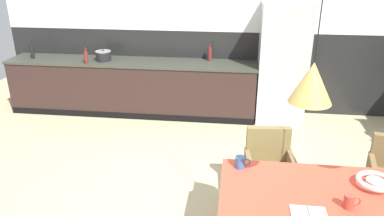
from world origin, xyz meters
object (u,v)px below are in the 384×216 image
Objects in this scene: fruit_bowl at (375,182)px; cooking_pot at (103,56)px; bottle_oil_tall at (86,57)px; pendant_lamp_over_table_near at (312,82)px; armchair_far_side at (269,159)px; mug_dark_espresso at (349,201)px; bottle_wine_green at (32,51)px; refrigerator_column at (282,64)px; dining_table at (348,201)px; open_book at (309,215)px; bottle_spice_small at (210,54)px; mug_wide_latte at (240,162)px.

cooking_pot reaches higher than fruit_bowl.
bottle_oil_tall is 4.14m from pendant_lamp_over_table_near.
mug_dark_espresso is (0.49, -1.04, 0.28)m from armchair_far_side.
bottle_wine_green is at bearing 142.54° from mug_dark_espresso.
fruit_bowl is at bearing 47.80° from mug_dark_espresso.
pendant_lamp_over_table_near is (-0.36, 0.09, 0.87)m from mug_dark_espresso.
refrigerator_column reaches higher than armchair_far_side.
cooking_pot is (-3.27, 2.91, 0.19)m from fruit_bowl.
fruit_bowl is (0.24, 0.17, 0.08)m from dining_table.
bottle_wine_green is (-0.99, 0.19, 0.01)m from bottle_oil_tall.
bottle_spice_small reaches higher than open_book.
refrigerator_column is 7.28× the size of bottle_oil_tall.
cooking_pot is (-2.50, 2.17, 0.47)m from armchair_far_side.
refrigerator_column is 2.86m from mug_wide_latte.
mug_wide_latte is at bearing 171.32° from fruit_bowl.
fruit_bowl reaches higher than dining_table.
open_book is at bearing -76.57° from pendant_lamp_over_table_near.
refrigerator_column reaches higher than bottle_wine_green.
cooking_pot is 0.23× the size of pendant_lamp_over_table_near.
open_book is 0.89× the size of bottle_wine_green.
dining_table is (0.22, -3.12, -0.22)m from refrigerator_column.
pendant_lamp_over_table_near reaches higher than mug_dark_espresso.
bottle_wine_green is at bearing 146.96° from fruit_bowl.
pendant_lamp_over_table_near is (0.13, -0.95, 1.15)m from armchair_far_side.
armchair_far_side reaches higher than open_book.
mug_dark_espresso reaches higher than mug_wide_latte.
mug_dark_espresso is (0.30, 0.13, 0.05)m from open_book.
bottle_oil_tall is at bearing 134.10° from pendant_lamp_over_table_near.
bottle_spice_small reaches higher than dining_table.
bottle_spice_small reaches higher than armchair_far_side.
refrigerator_column is 6.73× the size of bottle_spice_small.
mug_dark_espresso reaches higher than fruit_bowl.
armchair_far_side is (-0.53, 0.91, -0.19)m from dining_table.
open_book is 4.29m from bottle_oil_tall.
cooking_pot is at bearing -173.11° from bottle_spice_small.
dining_table is 6.94× the size of bottle_wine_green.
fruit_bowl is 5.34m from bottle_wine_green.
pendant_lamp_over_table_near reaches higher than cooking_pot.
armchair_far_side is 3.21× the size of bottle_oil_tall.
armchair_far_side reaches higher than fruit_bowl.
armchair_far_side is (-0.31, -2.21, -0.41)m from refrigerator_column.
armchair_far_side is 4.32m from bottle_wine_green.
dining_table is 4.35m from bottle_oil_tall.
cooking_pot is 1.20m from bottle_wine_green.
bottle_wine_green is at bearing 141.08° from mug_wide_latte.
bottle_oil_tall is 0.87× the size of bottle_wine_green.
bottle_spice_small is at bearing 4.18° from bottle_wine_green.
armchair_far_side is 1.50m from pendant_lamp_over_table_near.
bottle_wine_green is (-1.20, -0.01, 0.04)m from cooking_pot.
refrigerator_column is 6.20× the size of fruit_bowl.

